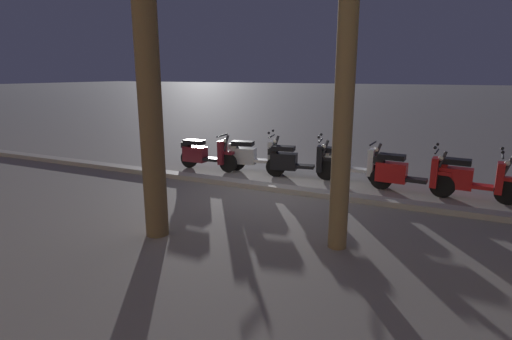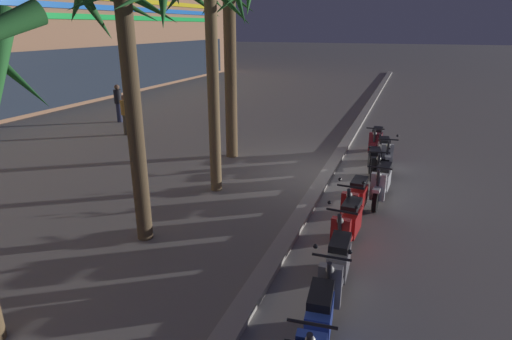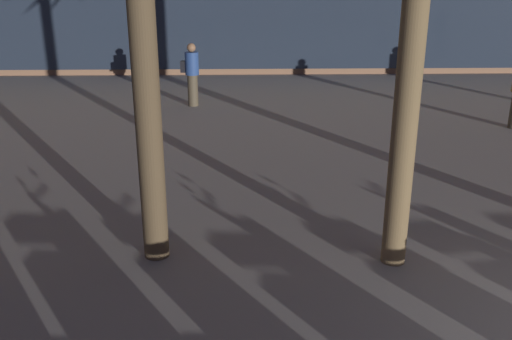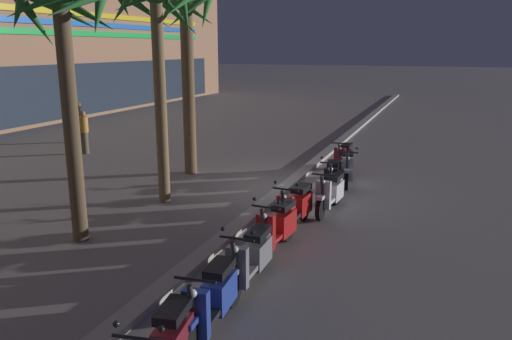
% 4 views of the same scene
% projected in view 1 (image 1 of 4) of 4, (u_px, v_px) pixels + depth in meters
% --- Properties ---
extents(ground_plane, '(200.00, 200.00, 0.00)m').
position_uv_depth(ground_plane, '(268.00, 192.00, 9.45)').
color(ground_plane, gray).
extents(curb_strip, '(60.00, 0.36, 0.12)m').
position_uv_depth(curb_strip, '(272.00, 187.00, 9.60)').
color(curb_strip, '#ADA89E').
rests_on(curb_strip, ground).
extents(scooter_red_mid_front, '(1.75, 0.56, 1.17)m').
position_uv_depth(scooter_red_mid_front, '(469.00, 178.00, 8.80)').
color(scooter_red_mid_front, black).
rests_on(scooter_red_mid_front, ground).
extents(scooter_red_last_in_row, '(1.85, 0.56, 1.17)m').
position_uv_depth(scooter_red_last_in_row, '(404.00, 173.00, 9.33)').
color(scooter_red_last_in_row, black).
rests_on(scooter_red_last_in_row, ground).
extents(scooter_white_far_back, '(1.80, 0.56, 1.04)m').
position_uv_depth(scooter_white_far_back, '(347.00, 164.00, 10.32)').
color(scooter_white_far_back, black).
rests_on(scooter_white_far_back, ground).
extents(scooter_black_mid_rear, '(1.86, 0.64, 1.17)m').
position_uv_depth(scooter_black_mid_rear, '(295.00, 161.00, 10.63)').
color(scooter_black_mid_rear, black).
rests_on(scooter_black_mid_rear, ground).
extents(scooter_silver_second_in_line, '(1.72, 0.63, 1.17)m').
position_uv_depth(scooter_silver_second_in_line, '(252.00, 155.00, 11.31)').
color(scooter_silver_second_in_line, black).
rests_on(scooter_silver_second_in_line, ground).
extents(scooter_maroon_gap_after_mid, '(1.84, 0.56, 1.04)m').
position_uv_depth(scooter_maroon_gap_after_mid, '(203.00, 154.00, 11.56)').
color(scooter_maroon_gap_after_mid, black).
rests_on(scooter_maroon_gap_after_mid, ground).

